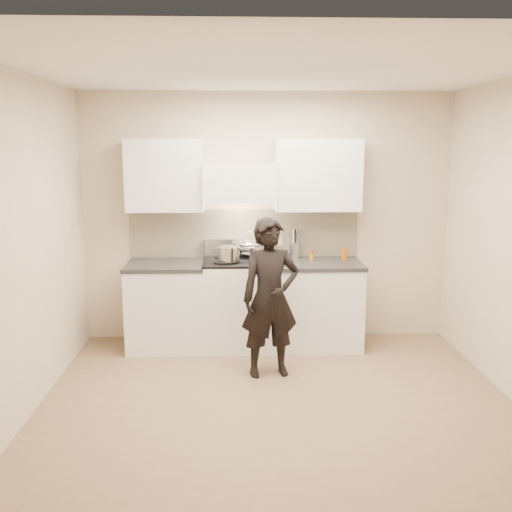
# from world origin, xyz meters

# --- Properties ---
(ground_plane) EXTENTS (4.00, 4.00, 0.00)m
(ground_plane) POSITION_xyz_m (0.00, 0.00, 0.00)
(ground_plane) COLOR #846B4E
(room_shell) EXTENTS (4.04, 3.54, 2.70)m
(room_shell) POSITION_xyz_m (-0.06, 0.37, 1.60)
(room_shell) COLOR beige
(room_shell) RESTS_ON ground
(stove) EXTENTS (0.76, 0.65, 0.96)m
(stove) POSITION_xyz_m (-0.30, 1.42, 0.47)
(stove) COLOR white
(stove) RESTS_ON ground
(counter_right) EXTENTS (0.92, 0.67, 0.92)m
(counter_right) POSITION_xyz_m (0.53, 1.43, 0.46)
(counter_right) COLOR white
(counter_right) RESTS_ON ground
(counter_left) EXTENTS (0.82, 0.67, 0.92)m
(counter_left) POSITION_xyz_m (-1.08, 1.43, 0.46)
(counter_left) COLOR white
(counter_left) RESTS_ON ground
(wok) EXTENTS (0.39, 0.48, 0.32)m
(wok) POSITION_xyz_m (-0.19, 1.57, 1.06)
(wok) COLOR #ADADAD
(wok) RESTS_ON stove
(stock_pot) EXTENTS (0.32, 0.27, 0.15)m
(stock_pot) POSITION_xyz_m (-0.41, 1.32, 1.04)
(stock_pot) COLOR #ADADAD
(stock_pot) RESTS_ON stove
(utensil_crock) EXTENTS (0.12, 0.12, 0.32)m
(utensil_crock) POSITION_xyz_m (0.31, 1.66, 1.02)
(utensil_crock) COLOR #B0AFB9
(utensil_crock) RESTS_ON counter_right
(spice_jar) EXTENTS (0.04, 0.04, 0.09)m
(spice_jar) POSITION_xyz_m (0.48, 1.56, 0.97)
(spice_jar) COLOR orange
(spice_jar) RESTS_ON counter_right
(oil_glass) EXTENTS (0.07, 0.07, 0.12)m
(oil_glass) POSITION_xyz_m (0.83, 1.57, 0.98)
(oil_glass) COLOR #A85208
(oil_glass) RESTS_ON counter_right
(person) EXTENTS (0.60, 0.45, 1.49)m
(person) POSITION_xyz_m (-0.03, 0.64, 0.75)
(person) COLOR black
(person) RESTS_ON ground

